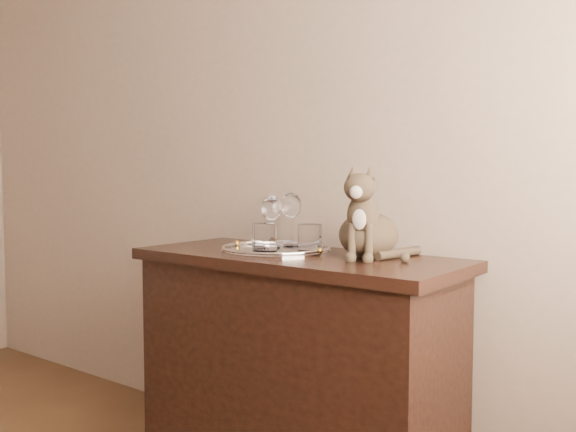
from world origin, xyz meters
name	(u,v)px	position (x,y,z in m)	size (l,w,h in m)	color
wall_back	(231,125)	(0.00, 2.25, 1.35)	(4.00, 0.10, 2.70)	tan
sideboard	(296,371)	(0.60, 1.94, 0.42)	(1.20, 0.50, 0.85)	black
tray	(276,250)	(0.49, 1.96, 0.85)	(0.40, 0.40, 0.01)	white
wine_glass_a	(271,222)	(0.43, 2.00, 0.95)	(0.07, 0.07, 0.19)	silver
wine_glass_b	(291,220)	(0.48, 2.06, 0.96)	(0.08, 0.08, 0.20)	silver
wine_glass_d	(272,222)	(0.46, 1.98, 0.96)	(0.07, 0.07, 0.20)	white
tumbler_b	(265,237)	(0.50, 1.88, 0.91)	(0.09, 0.09, 0.10)	white
tumbler_c	(310,238)	(0.62, 1.99, 0.91)	(0.09, 0.09, 0.10)	white
cat	(369,212)	(0.85, 2.02, 1.00)	(0.31, 0.29, 0.31)	brown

